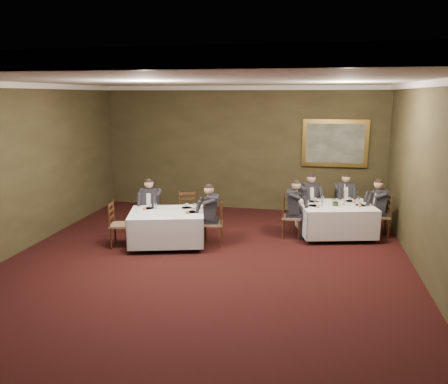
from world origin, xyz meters
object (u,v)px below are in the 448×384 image
(diner_main_backright, at_px, (344,206))
(chair_sec_backleft, at_px, (151,223))
(table_second, at_px, (167,226))
(diner_main_endright, at_px, (380,215))
(chair_sec_backright, at_px, (188,222))
(candlestick, at_px, (344,197))
(painting, at_px, (335,143))
(chair_main_endright, at_px, (380,224))
(diner_sec_backleft, at_px, (151,213))
(diner_sec_endright, at_px, (213,222))
(chair_main_endleft, at_px, (291,225))
(diner_main_endleft, at_px, (292,216))
(chair_main_backleft, at_px, (308,215))
(chair_sec_endright, at_px, (213,232))
(chair_sec_endleft, at_px, (121,234))
(chair_main_backright, at_px, (343,215))
(centerpiece, at_px, (336,201))
(diner_main_backleft, at_px, (309,206))
(table_main, at_px, (336,218))

(diner_main_backright, bearing_deg, chair_sec_backleft, 10.42)
(table_second, distance_m, diner_main_endright, 4.93)
(diner_main_backright, relative_size, chair_sec_backright, 1.35)
(candlestick, relative_size, painting, 0.28)
(chair_sec_backleft, bearing_deg, chair_main_endright, -174.00)
(diner_sec_backleft, xyz_separation_m, diner_sec_endright, (1.59, -0.42, 0.00))
(chair_sec_backleft, bearing_deg, chair_main_endleft, -176.36)
(chair_sec_backright, distance_m, painting, 4.62)
(diner_main_endleft, bearing_deg, chair_sec_backleft, -83.58)
(chair_main_backleft, bearing_deg, chair_sec_endright, 13.38)
(chair_main_endleft, distance_m, candlestick, 1.39)
(chair_sec_backright, bearing_deg, chair_sec_endleft, 26.14)
(diner_main_endleft, relative_size, chair_sec_backleft, 1.35)
(diner_sec_backleft, bearing_deg, chair_main_backright, -164.10)
(table_second, relative_size, diner_main_endleft, 1.39)
(chair_main_backleft, height_order, centerpiece, centerpiece)
(chair_main_backright, xyz_separation_m, chair_sec_backleft, (-4.51, -1.60, 0.00))
(candlestick, bearing_deg, diner_main_endright, 12.05)
(diner_main_backleft, bearing_deg, chair_sec_endleft, 1.79)
(table_main, xyz_separation_m, chair_main_endleft, (-1.02, -0.24, -0.17))
(chair_sec_endright, bearing_deg, diner_main_endright, -78.78)
(table_main, xyz_separation_m, chair_main_backright, (0.23, 0.93, -0.17))
(chair_main_endright, xyz_separation_m, candlestick, (-0.86, -0.18, 0.66))
(diner_main_endleft, bearing_deg, chair_sec_endleft, -70.28)
(diner_main_backright, relative_size, diner_main_endright, 1.00)
(diner_sec_endright, xyz_separation_m, painting, (2.69, 3.22, 1.45))
(chair_sec_backright, bearing_deg, chair_sec_endright, 121.83)
(diner_main_backleft, bearing_deg, chair_main_endright, 135.83)
(chair_main_endright, xyz_separation_m, diner_sec_endright, (-3.71, -1.34, 0.23))
(table_main, bearing_deg, diner_main_backright, 75.73)
(chair_main_backleft, xyz_separation_m, diner_main_backleft, (0.01, -0.01, 0.23))
(painting, bearing_deg, table_second, -136.44)
(chair_main_endleft, height_order, diner_sec_endright, diner_sec_endright)
(chair_main_endleft, bearing_deg, chair_sec_endright, -63.72)
(diner_main_endleft, distance_m, chair_sec_endright, 1.88)
(chair_main_endright, bearing_deg, chair_main_backleft, 71.08)
(diner_main_backleft, height_order, chair_main_endleft, diner_main_backleft)
(chair_main_endright, xyz_separation_m, chair_sec_endleft, (-5.66, -1.86, 0.00))
(diner_main_backleft, xyz_separation_m, diner_main_endleft, (-0.38, -0.96, 0.00))
(diner_main_endleft, height_order, diner_sec_backleft, same)
(chair_main_endright, bearing_deg, centerpiece, 105.40)
(table_main, height_order, diner_main_endleft, diner_main_endleft)
(diner_main_backleft, xyz_separation_m, chair_sec_backleft, (-3.65, -1.38, -0.23))
(chair_main_backright, bearing_deg, chair_sec_endright, 25.93)
(chair_main_backleft, xyz_separation_m, diner_main_backright, (0.87, 0.20, 0.23))
(chair_main_endleft, bearing_deg, candlestick, 103.61)
(chair_sec_backleft, distance_m, chair_sec_endright, 1.66)
(table_main, distance_m, chair_main_backleft, 0.98)
(chair_main_endleft, distance_m, chair_main_endright, 2.10)
(chair_main_backright, xyz_separation_m, chair_main_endright, (0.79, -0.69, 0.00))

